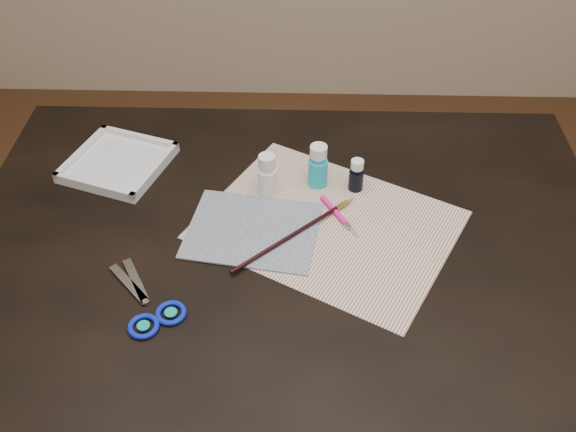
{
  "coord_description": "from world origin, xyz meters",
  "views": [
    {
      "loc": [
        0.03,
        -0.92,
        1.64
      ],
      "look_at": [
        0.0,
        0.0,
        0.8
      ],
      "focal_mm": 40.0,
      "sensor_mm": 36.0,
      "label": 1
    }
  ],
  "objects_px": {
    "canvas": "(253,230)",
    "paint_bottle_navy": "(356,175)",
    "scissors": "(137,297)",
    "paper": "(328,225)",
    "palette_tray": "(118,162)",
    "paint_bottle_white": "(267,175)",
    "paint_bottle_cyan": "(318,166)"
  },
  "relations": [
    {
      "from": "paint_bottle_cyan",
      "to": "paper",
      "type": "bearing_deg",
      "value": -80.74
    },
    {
      "from": "paper",
      "to": "palette_tray",
      "type": "height_order",
      "value": "palette_tray"
    },
    {
      "from": "paper",
      "to": "paint_bottle_navy",
      "type": "distance_m",
      "value": 0.14
    },
    {
      "from": "paint_bottle_white",
      "to": "scissors",
      "type": "xyz_separation_m",
      "value": [
        -0.22,
        -0.3,
        -0.04
      ]
    },
    {
      "from": "paper",
      "to": "paint_bottle_white",
      "type": "height_order",
      "value": "paint_bottle_white"
    },
    {
      "from": "scissors",
      "to": "paint_bottle_white",
      "type": "bearing_deg",
      "value": -78.78
    },
    {
      "from": "paint_bottle_cyan",
      "to": "paint_bottle_navy",
      "type": "bearing_deg",
      "value": -9.52
    },
    {
      "from": "canvas",
      "to": "paint_bottle_cyan",
      "type": "height_order",
      "value": "paint_bottle_cyan"
    },
    {
      "from": "paint_bottle_navy",
      "to": "palette_tray",
      "type": "distance_m",
      "value": 0.53
    },
    {
      "from": "canvas",
      "to": "palette_tray",
      "type": "xyz_separation_m",
      "value": [
        -0.31,
        0.2,
        0.01
      ]
    },
    {
      "from": "canvas",
      "to": "paint_bottle_navy",
      "type": "bearing_deg",
      "value": 33.24
    },
    {
      "from": "paint_bottle_navy",
      "to": "palette_tray",
      "type": "xyz_separation_m",
      "value": [
        -0.53,
        0.06,
        -0.03
      ]
    },
    {
      "from": "canvas",
      "to": "scissors",
      "type": "bearing_deg",
      "value": -137.08
    },
    {
      "from": "canvas",
      "to": "paint_bottle_cyan",
      "type": "xyz_separation_m",
      "value": [
        0.13,
        0.15,
        0.05
      ]
    },
    {
      "from": "paint_bottle_navy",
      "to": "scissors",
      "type": "height_order",
      "value": "paint_bottle_navy"
    },
    {
      "from": "scissors",
      "to": "paint_bottle_navy",
      "type": "bearing_deg",
      "value": -94.59
    },
    {
      "from": "canvas",
      "to": "palette_tray",
      "type": "height_order",
      "value": "palette_tray"
    },
    {
      "from": "paint_bottle_navy",
      "to": "palette_tray",
      "type": "bearing_deg",
      "value": 173.11
    },
    {
      "from": "paint_bottle_cyan",
      "to": "scissors",
      "type": "xyz_separation_m",
      "value": [
        -0.33,
        -0.33,
        -0.04
      ]
    },
    {
      "from": "paint_bottle_white",
      "to": "paint_bottle_cyan",
      "type": "distance_m",
      "value": 0.11
    },
    {
      "from": "paint_bottle_cyan",
      "to": "palette_tray",
      "type": "relative_size",
      "value": 0.5
    },
    {
      "from": "paint_bottle_white",
      "to": "paint_bottle_navy",
      "type": "bearing_deg",
      "value": 5.58
    },
    {
      "from": "paper",
      "to": "paint_bottle_white",
      "type": "relative_size",
      "value": 4.91
    },
    {
      "from": "paint_bottle_navy",
      "to": "scissors",
      "type": "distance_m",
      "value": 0.52
    },
    {
      "from": "paint_bottle_white",
      "to": "scissors",
      "type": "bearing_deg",
      "value": -125.98
    },
    {
      "from": "paper",
      "to": "canvas",
      "type": "bearing_deg",
      "value": -171.19
    },
    {
      "from": "paint_bottle_navy",
      "to": "paper",
      "type": "bearing_deg",
      "value": -117.67
    },
    {
      "from": "scissors",
      "to": "palette_tray",
      "type": "bearing_deg",
      "value": -25.46
    },
    {
      "from": "paint_bottle_white",
      "to": "paint_bottle_navy",
      "type": "distance_m",
      "value": 0.19
    },
    {
      "from": "canvas",
      "to": "paint_bottle_white",
      "type": "xyz_separation_m",
      "value": [
        0.02,
        0.12,
        0.05
      ]
    },
    {
      "from": "paint_bottle_navy",
      "to": "palette_tray",
      "type": "relative_size",
      "value": 0.38
    },
    {
      "from": "paint_bottle_cyan",
      "to": "scissors",
      "type": "distance_m",
      "value": 0.47
    }
  ]
}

